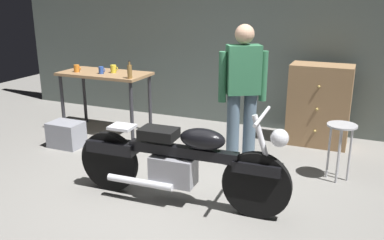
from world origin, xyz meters
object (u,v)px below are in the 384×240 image
Objects in this scene: storage_bin at (66,134)px; mug_orange_travel at (77,68)px; motorcycle at (179,161)px; shop_stool at (341,137)px; person_standing at (243,90)px; wooden_dresser at (319,105)px; mug_blue_enamel at (101,70)px; mug_yellow_tall at (114,69)px; bottle at (130,71)px.

storage_bin is 1.03m from mug_orange_travel.
motorcycle is 1.83m from shop_stool.
person_standing is 2.48m from storage_bin.
mug_blue_enamel is (-2.93, -0.79, 0.40)m from wooden_dresser.
mug_orange_travel is at bearing 175.85° from shop_stool.
storage_bin is 3.69× the size of mug_yellow_tall.
mug_blue_enamel is (0.17, 0.65, 0.78)m from storage_bin.
shop_stool is 6.10× the size of mug_blue_enamel.
wooden_dresser is 2.59m from bottle.
wooden_dresser is at bearing -154.67° from person_standing.
mug_orange_travel is (-0.23, 0.62, 0.78)m from storage_bin.
mug_blue_enamel reaches higher than motorcycle.
mug_orange_travel is at bearing -163.49° from mug_yellow_tall.
mug_yellow_tall reaches higher than motorcycle.
bottle reaches higher than motorcycle.
shop_stool is (1.39, 1.19, 0.05)m from motorcycle.
motorcycle is at bearing -38.01° from mug_blue_enamel.
person_standing is 2.09m from mug_yellow_tall.
shop_stool is 1.45× the size of storage_bin.
shop_stool is 3.73m from mug_orange_travel.
motorcycle is 1.30m from person_standing.
person_standing reaches higher than bottle.
person_standing is at bearing -8.05° from mug_blue_enamel.
wooden_dresser is 9.21× the size of mug_yellow_tall.
wooden_dresser is at bearing 24.93° from storage_bin.
mug_blue_enamel is at bearing -164.87° from wooden_dresser.
person_standing is at bearing -124.71° from wooden_dresser.
mug_yellow_tall is 0.51m from bottle.
mug_yellow_tall is at bearing 47.51° from mug_blue_enamel.
shop_stool is (1.12, 0.01, -0.43)m from person_standing.
mug_orange_travel is (-3.33, -0.82, 0.40)m from wooden_dresser.
wooden_dresser reaches higher than mug_orange_travel.
mug_blue_enamel is at bearing 75.14° from storage_bin.
motorcycle is at bearing -32.30° from mug_orange_travel.
bottle reaches higher than mug_yellow_tall.
mug_blue_enamel reaches higher than storage_bin.
wooden_dresser reaches higher than mug_blue_enamel.
bottle is (0.96, -0.11, 0.04)m from mug_orange_travel.
mug_yellow_tall is at bearing 69.51° from storage_bin.
bottle is (0.72, 0.51, 0.83)m from storage_bin.
bottle is (-1.35, 1.35, 0.55)m from motorcycle.
shop_stool is 5.55× the size of mug_orange_travel.
person_standing reaches higher than wooden_dresser.
mug_orange_travel is at bearing 110.67° from storage_bin.
shop_stool is at bearing -4.15° from mug_orange_travel.
mug_blue_enamel is at bearing -38.01° from person_standing.
wooden_dresser is at bearing 15.13° from mug_blue_enamel.
person_standing is 13.99× the size of mug_yellow_tall.
bottle is at bearing -35.95° from person_standing.
person_standing is 2.61× the size of shop_stool.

